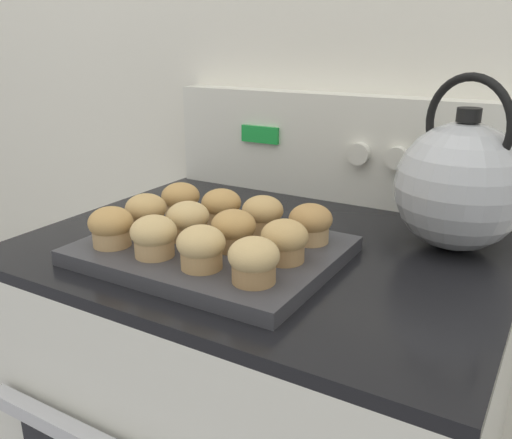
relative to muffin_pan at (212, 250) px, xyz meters
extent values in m
cube|color=silver|center=(0.04, 0.43, 0.29)|extent=(8.00, 0.05, 2.40)
cube|color=black|center=(0.04, 0.11, -0.02)|extent=(0.73, 0.60, 0.02)
cube|color=silver|center=(0.04, 0.38, 0.09)|extent=(0.72, 0.05, 0.21)
cube|color=green|center=(-0.12, 0.35, 0.11)|extent=(0.08, 0.01, 0.03)
cylinder|color=silver|center=(0.09, 0.35, 0.09)|extent=(0.04, 0.02, 0.04)
cylinder|color=silver|center=(0.16, 0.35, 0.09)|extent=(0.04, 0.02, 0.04)
cylinder|color=silver|center=(0.24, 0.35, 0.09)|extent=(0.04, 0.02, 0.04)
cylinder|color=silver|center=(0.31, 0.35, 0.09)|extent=(0.04, 0.02, 0.04)
cube|color=#38383D|center=(0.00, 0.00, 0.00)|extent=(0.36, 0.28, 0.02)
cylinder|color=tan|center=(-0.12, -0.08, 0.02)|extent=(0.05, 0.05, 0.03)
ellipsoid|color=tan|center=(-0.12, -0.08, 0.05)|extent=(0.06, 0.06, 0.04)
cylinder|color=tan|center=(-0.04, -0.08, 0.02)|extent=(0.05, 0.05, 0.03)
ellipsoid|color=tan|center=(-0.04, -0.08, 0.05)|extent=(0.06, 0.06, 0.04)
cylinder|color=tan|center=(0.04, -0.08, 0.02)|extent=(0.05, 0.05, 0.03)
ellipsoid|color=tan|center=(0.04, -0.08, 0.05)|extent=(0.06, 0.06, 0.04)
cylinder|color=#A37A4C|center=(0.12, -0.08, 0.02)|extent=(0.05, 0.05, 0.03)
ellipsoid|color=tan|center=(0.12, -0.08, 0.05)|extent=(0.06, 0.06, 0.04)
cylinder|color=#A37A4C|center=(-0.12, 0.00, 0.02)|extent=(0.05, 0.05, 0.03)
ellipsoid|color=tan|center=(-0.12, 0.00, 0.05)|extent=(0.06, 0.06, 0.04)
cylinder|color=tan|center=(-0.04, 0.00, 0.02)|extent=(0.05, 0.05, 0.03)
ellipsoid|color=tan|center=(-0.04, 0.00, 0.05)|extent=(0.06, 0.06, 0.04)
cylinder|color=#A37A4C|center=(0.04, 0.00, 0.02)|extent=(0.05, 0.05, 0.03)
ellipsoid|color=tan|center=(0.04, 0.00, 0.05)|extent=(0.06, 0.06, 0.04)
cylinder|color=#A37A4C|center=(0.12, 0.00, 0.02)|extent=(0.05, 0.05, 0.03)
ellipsoid|color=tan|center=(0.12, 0.00, 0.05)|extent=(0.06, 0.06, 0.04)
cylinder|color=tan|center=(-0.12, 0.08, 0.02)|extent=(0.05, 0.05, 0.03)
ellipsoid|color=tan|center=(-0.12, 0.08, 0.05)|extent=(0.06, 0.06, 0.04)
cylinder|color=tan|center=(-0.04, 0.08, 0.02)|extent=(0.05, 0.05, 0.03)
ellipsoid|color=tan|center=(-0.04, 0.08, 0.05)|extent=(0.06, 0.06, 0.04)
cylinder|color=tan|center=(0.04, 0.08, 0.02)|extent=(0.05, 0.05, 0.03)
ellipsoid|color=tan|center=(0.04, 0.08, 0.05)|extent=(0.06, 0.06, 0.04)
cylinder|color=tan|center=(0.12, 0.08, 0.02)|extent=(0.05, 0.05, 0.03)
ellipsoid|color=#B2844C|center=(0.12, 0.08, 0.05)|extent=(0.06, 0.06, 0.04)
sphere|color=#ADAFB5|center=(0.30, 0.22, 0.09)|extent=(0.19, 0.19, 0.19)
cylinder|color=black|center=(0.30, 0.22, 0.19)|extent=(0.03, 0.03, 0.02)
torus|color=black|center=(0.30, 0.22, 0.18)|extent=(0.14, 0.08, 0.15)
camera|label=1|loc=(0.43, -0.60, 0.30)|focal=38.00mm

